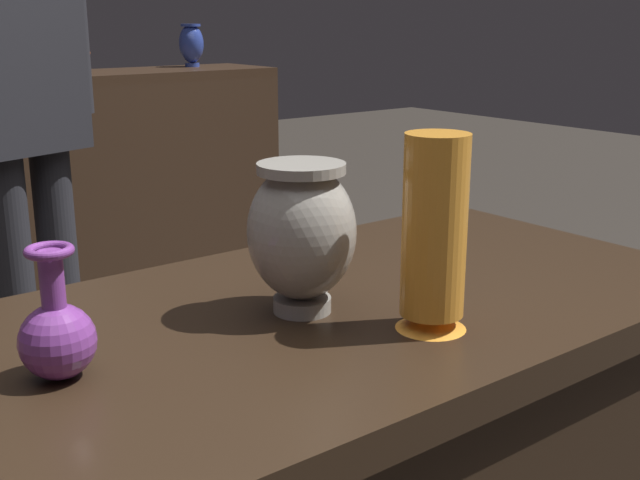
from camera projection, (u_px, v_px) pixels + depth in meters
vase_centerpiece at (302, 232)px, 1.11m from camera, size 0.15×0.15×0.21m
vase_tall_behind at (434, 236)px, 1.05m from camera, size 0.10×0.10×0.26m
vase_left_accent at (55, 332)px, 0.93m from camera, size 0.09×0.09×0.16m
shelf_vase_right at (76, 54)px, 3.13m from camera, size 0.11×0.11×0.10m
shelf_vase_far_right at (191, 44)px, 3.44m from camera, size 0.11×0.11×0.18m
visitor_center_back at (19, 88)px, 2.13m from camera, size 0.45×0.27×1.72m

